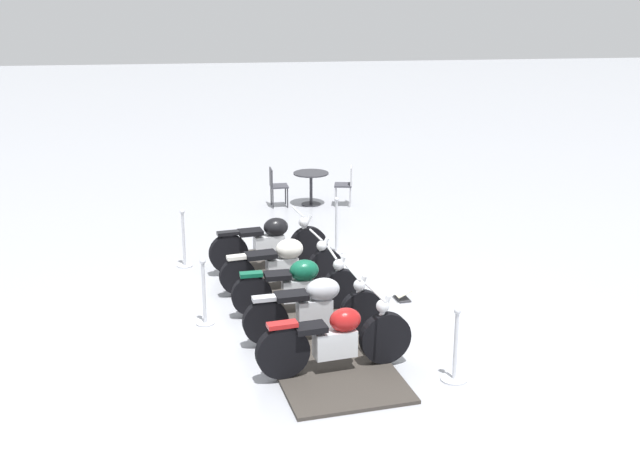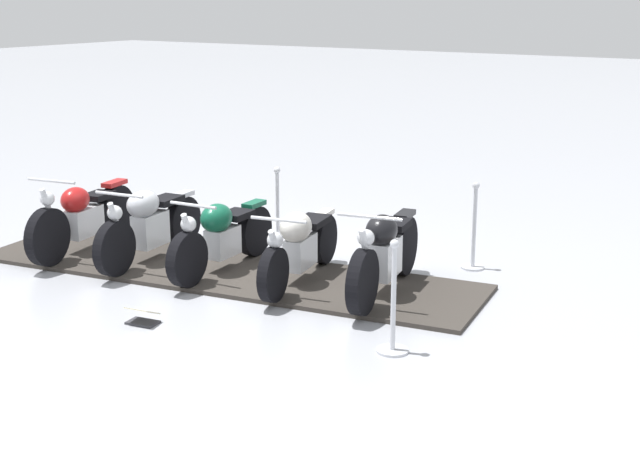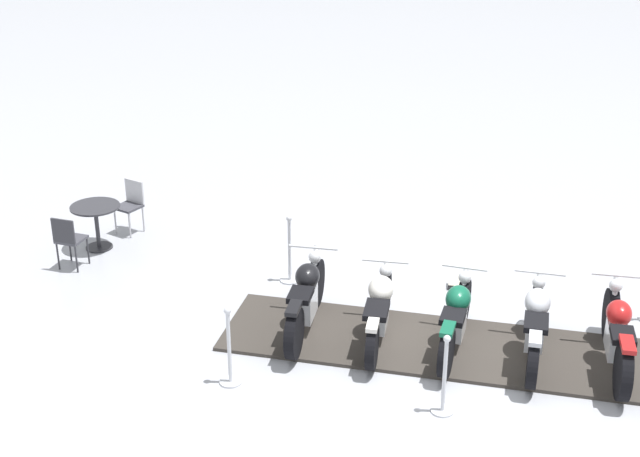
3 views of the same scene
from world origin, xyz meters
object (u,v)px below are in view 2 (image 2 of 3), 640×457
motorcycle_maroon (82,217)px  motorcycle_cream (299,244)px  motorcycle_chrome (149,223)px  stanchion_right_rear (393,315)px  stanchion_left_mid (278,216)px  motorcycle_black (384,252)px  stanchion_left_rear (474,238)px  motorcycle_forest (221,235)px  info_placard (143,318)px

motorcycle_maroon → motorcycle_cream: motorcycle_maroon is taller
motorcycle_maroon → motorcycle_chrome: size_ratio=1.02×
motorcycle_chrome → stanchion_right_rear: (-3.90, 0.89, -0.15)m
stanchion_left_mid → motorcycle_chrome: bearing=63.2°
motorcycle_chrome → motorcycle_black: (-3.08, -0.44, -0.00)m
stanchion_left_rear → motorcycle_forest: bearing=37.0°
motorcycle_forest → motorcycle_cream: 1.04m
motorcycle_cream → info_placard: bearing=-30.7°
motorcycle_forest → stanchion_right_rear: 3.06m
motorcycle_maroon → stanchion_right_rear: (-4.93, 0.75, -0.13)m
motorcycle_black → motorcycle_cream: bearing=-91.9°
motorcycle_cream → stanchion_left_rear: stanchion_left_rear is taller
motorcycle_maroon → motorcycle_cream: bearing=87.6°
motorcycle_cream → motorcycle_chrome: bearing=-93.1°
motorcycle_chrome → info_placard: (-1.38, 1.61, -0.46)m
motorcycle_chrome → motorcycle_cream: motorcycle_chrome is taller
motorcycle_maroon → motorcycle_forest: bearing=87.6°
stanchion_left_mid → stanchion_left_rear: bearing=-171.9°
motorcycle_cream → stanchion_left_mid: stanchion_left_mid is taller
motorcycle_black → stanchion_left_rear: stanchion_left_rear is taller
motorcycle_maroon → stanchion_left_mid: motorcycle_maroon is taller
stanchion_left_rear → info_placard: stanchion_left_rear is taller
motorcycle_maroon → motorcycle_cream: 3.11m
motorcycle_cream → motorcycle_black: bearing=87.4°
info_placard → motorcycle_forest: bearing=-86.7°
motorcycle_maroon → motorcycle_cream: (-3.08, -0.43, -0.00)m
motorcycle_forest → motorcycle_chrome: bearing=-86.2°
motorcycle_cream → stanchion_right_rear: bearing=46.4°
motorcycle_forest → stanchion_left_rear: stanchion_left_rear is taller
info_placard → stanchion_right_rear: bearing=-172.1°
motorcycle_chrome → motorcycle_forest: size_ratio=1.02×
motorcycle_cream → stanchion_right_rear: 2.19m
motorcycle_forest → info_placard: size_ratio=6.09×
stanchion_left_rear → info_placard: (2.11, 3.61, -0.33)m
motorcycle_black → motorcycle_forest: bearing=-92.2°
motorcycle_chrome → motorcycle_forest: bearing=90.9°
stanchion_right_rear → stanchion_left_rear: (0.41, -2.89, 0.02)m
motorcycle_maroon → motorcycle_black: (-4.11, -0.58, 0.02)m
stanchion_left_mid → motorcycle_maroon: bearing=43.7°
motorcycle_chrome → stanchion_left_mid: size_ratio=1.98×
motorcycle_forest → motorcycle_cream: bearing=93.7°
motorcycle_cream → motorcycle_forest: bearing=-93.2°
motorcycle_chrome → motorcycle_maroon: bearing=-89.3°
motorcycle_black → stanchion_left_mid: size_ratio=2.04×
motorcycle_cream → info_placard: size_ratio=6.25×
stanchion_left_mid → stanchion_left_rear: (-2.67, -0.38, 0.01)m
stanchion_left_mid → motorcycle_forest: bearing=98.0°
stanchion_right_rear → stanchion_left_mid: stanchion_right_rear is taller
motorcycle_black → stanchion_left_mid: bearing=-127.9°
motorcycle_chrome → stanchion_left_rear: 4.03m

